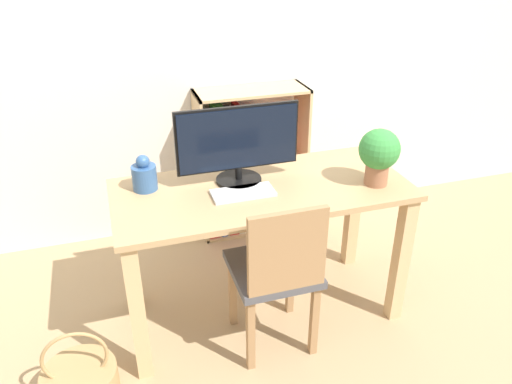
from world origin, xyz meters
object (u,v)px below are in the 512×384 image
Objects in this scene: monitor at (238,142)px; basket at (81,384)px; chair at (277,270)px; bookshelf at (238,169)px; keyboard at (243,193)px; vase at (144,176)px; potted_plant at (379,153)px.

monitor is 1.31m from basket.
bookshelf is at bearing 82.81° from chair.
keyboard is at bearing -103.89° from bookshelf.
vase is 1.14m from potted_plant.
keyboard is at bearing -24.18° from vase.
keyboard is 0.99m from bookshelf.
vase is 0.45× the size of basket.
monitor reaches higher than potted_plant.
bookshelf reaches higher than vase.
monitor is 2.14× the size of potted_plant.
basket is at bearing -160.69° from keyboard.
potted_plant is at bearing -66.63° from bookshelf.
bookshelf is at bearing 47.22° from vase.
monitor is at bearing -105.06° from bookshelf.
keyboard is 0.48m from vase.
chair is at bearing -96.60° from bookshelf.
chair is (0.53, -0.44, -0.37)m from vase.
basket is at bearing -177.26° from chair.
bookshelf is at bearing 113.37° from potted_plant.
vase is at bearing 165.35° from potted_plant.
basket is (-0.85, -0.30, -0.68)m from keyboard.
keyboard is 0.69m from potted_plant.
keyboard is 1.05× the size of potted_plant.
bookshelf is (0.23, 0.91, -0.31)m from keyboard.
bookshelf is (-0.43, 1.01, -0.47)m from potted_plant.
chair is (0.09, -0.24, -0.30)m from keyboard.
monitor is 0.64m from chair.
chair is at bearing -39.65° from vase.
vase is at bearing 155.82° from keyboard.
monitor is at bearing -6.52° from vase.
monitor is 0.71× the size of chair.
vase reaches higher than keyboard.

